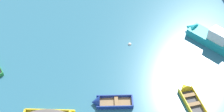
# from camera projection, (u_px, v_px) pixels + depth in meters

# --- Properties ---
(rowboat_yellow_back_row_right) EXTENTS (2.53, 3.55, 1.04)m
(rowboat_yellow_back_row_right) POSITION_uv_depth(u_px,v_px,m) (188.00, 95.00, 22.32)
(rowboat_yellow_back_row_right) COLOR #4C4C51
(rowboat_yellow_back_row_right) RESTS_ON ground_plane
(rowboat_deep_blue_foreground_center) EXTENTS (3.28, 1.78, 0.99)m
(rowboat_deep_blue_foreground_center) POSITION_uv_depth(u_px,v_px,m) (104.00, 102.00, 21.82)
(rowboat_deep_blue_foreground_center) COLOR #99754C
(rowboat_deep_blue_foreground_center) RESTS_ON ground_plane
(motor_launch_turquoise_back_row_center) EXTENTS (5.18, 4.11, 1.97)m
(motor_launch_turquoise_back_row_center) POSITION_uv_depth(u_px,v_px,m) (209.00, 37.00, 26.78)
(motor_launch_turquoise_back_row_center) COLOR teal
(motor_launch_turquoise_back_row_center) RESTS_ON ground_plane
(mooring_buoy_midfield) EXTENTS (0.33, 0.33, 0.33)m
(mooring_buoy_midfield) POSITION_uv_depth(u_px,v_px,m) (130.00, 44.00, 26.85)
(mooring_buoy_midfield) COLOR silver
(mooring_buoy_midfield) RESTS_ON ground_plane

